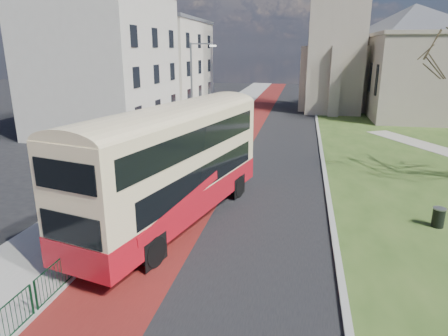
# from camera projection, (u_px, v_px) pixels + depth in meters

# --- Properties ---
(ground) EXTENTS (160.00, 160.00, 0.00)m
(ground) POSITION_uv_depth(u_px,v_px,m) (182.00, 245.00, 16.13)
(ground) COLOR black
(ground) RESTS_ON ground
(road_carriageway) EXTENTS (9.00, 120.00, 0.01)m
(road_carriageway) POSITION_uv_depth(u_px,v_px,m) (266.00, 140.00, 34.65)
(road_carriageway) COLOR black
(road_carriageway) RESTS_ON ground
(bus_lane) EXTENTS (3.40, 120.00, 0.01)m
(bus_lane) POSITION_uv_depth(u_px,v_px,m) (235.00, 139.00, 35.15)
(bus_lane) COLOR #591414
(bus_lane) RESTS_ON ground
(pavement_west) EXTENTS (4.00, 120.00, 0.12)m
(pavement_west) POSITION_uv_depth(u_px,v_px,m) (193.00, 137.00, 35.84)
(pavement_west) COLOR gray
(pavement_west) RESTS_ON ground
(kerb_west) EXTENTS (0.25, 120.00, 0.13)m
(kerb_west) POSITION_uv_depth(u_px,v_px,m) (215.00, 138.00, 35.47)
(kerb_west) COLOR #999993
(kerb_west) RESTS_ON ground
(kerb_east) EXTENTS (0.25, 80.00, 0.13)m
(kerb_east) POSITION_uv_depth(u_px,v_px,m) (319.00, 137.00, 35.66)
(kerb_east) COLOR #999993
(kerb_east) RESTS_ON ground
(pedestrian_railing) EXTENTS (0.07, 24.00, 1.12)m
(pedestrian_railing) POSITION_uv_depth(u_px,v_px,m) (149.00, 194.00, 20.28)
(pedestrian_railing) COLOR #0C371C
(pedestrian_railing) RESTS_ON ground
(street_block_near) EXTENTS (10.30, 14.30, 13.00)m
(street_block_near) POSITION_uv_depth(u_px,v_px,m) (105.00, 61.00, 37.55)
(street_block_near) COLOR beige
(street_block_near) RESTS_ON ground
(street_block_far) EXTENTS (10.30, 16.30, 11.50)m
(street_block_far) POSITION_uv_depth(u_px,v_px,m) (163.00, 64.00, 52.81)
(street_block_far) COLOR beige
(street_block_far) RESTS_ON ground
(streetlamp) EXTENTS (2.13, 0.18, 8.00)m
(streetlamp) POSITION_uv_depth(u_px,v_px,m) (193.00, 88.00, 32.55)
(streetlamp) COLOR gray
(streetlamp) RESTS_ON pavement_west
(bus) EXTENTS (5.64, 12.60, 5.13)m
(bus) POSITION_uv_depth(u_px,v_px,m) (174.00, 160.00, 17.50)
(bus) COLOR #B2101C
(bus) RESTS_ON ground
(litter_bin) EXTENTS (0.71, 0.71, 0.89)m
(litter_bin) POSITION_uv_depth(u_px,v_px,m) (438.00, 217.00, 17.59)
(litter_bin) COLOR black
(litter_bin) RESTS_ON grass_green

